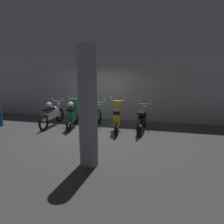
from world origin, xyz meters
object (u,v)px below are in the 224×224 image
motorbike_slot_3 (117,118)px  motorbike_slot_1 (72,115)px  motorbike_slot_4 (142,119)px  support_pillar (88,108)px  motorbike_slot_2 (95,116)px  motorbike_slot_0 (52,114)px

motorbike_slot_3 → motorbike_slot_1: bearing=178.9°
motorbike_slot_4 → support_pillar: 3.41m
motorbike_slot_3 → motorbike_slot_2: bearing=169.8°
motorbike_slot_0 → motorbike_slot_3: bearing=-1.3°
motorbike_slot_3 → support_pillar: 3.02m
motorbike_slot_1 → support_pillar: support_pillar is taller
motorbike_slot_0 → motorbike_slot_2: same height
motorbike_slot_1 → motorbike_slot_2: (0.96, 0.14, -0.04)m
motorbike_slot_3 → motorbike_slot_4: 0.99m
motorbike_slot_0 → motorbike_slot_3: size_ratio=1.16×
motorbike_slot_2 → motorbike_slot_4: same height
motorbike_slot_0 → support_pillar: support_pillar is taller
motorbike_slot_1 → motorbike_slot_3: size_ratio=1.00×
motorbike_slot_0 → motorbike_slot_4: (3.84, 0.14, -0.04)m
motorbike_slot_1 → motorbike_slot_2: motorbike_slot_1 is taller
motorbike_slot_0 → support_pillar: bearing=-47.1°
motorbike_slot_0 → motorbike_slot_2: bearing=3.1°
motorbike_slot_2 → support_pillar: 3.28m
motorbike_slot_2 → motorbike_slot_3: 0.97m
motorbike_slot_4 → support_pillar: (-1.12, -3.06, 1.00)m
motorbike_slot_3 → support_pillar: support_pillar is taller
motorbike_slot_1 → motorbike_slot_3: 1.92m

